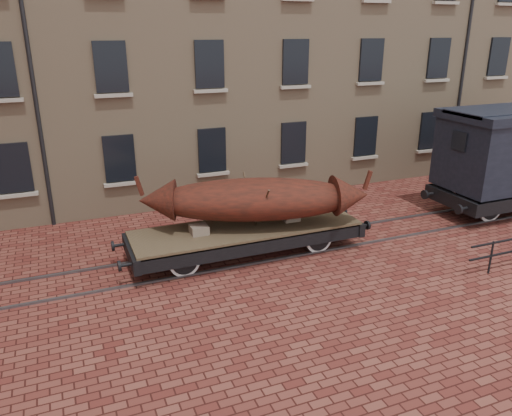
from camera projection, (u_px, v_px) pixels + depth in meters
name	position (u px, v px, depth m)	size (l,w,h in m)	color
ground	(330.00, 240.00, 16.59)	(90.00, 90.00, 0.00)	#531E19
warehouse_cream	(287.00, 20.00, 23.98)	(40.00, 10.19, 14.00)	tan
rail_track	(330.00, 239.00, 16.58)	(30.00, 1.52, 0.06)	#59595E
flatcar_wagon	(246.00, 232.00, 15.28)	(7.90, 2.14, 1.19)	brown
iron_boat	(255.00, 199.00, 15.03)	(6.98, 3.67, 1.67)	#581C12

